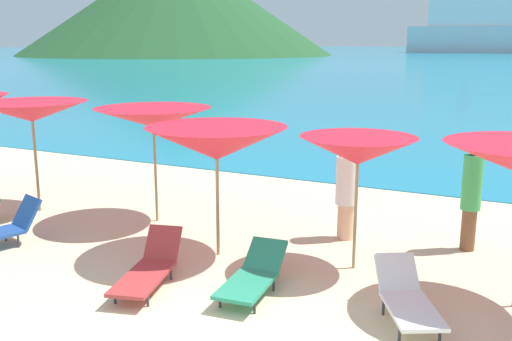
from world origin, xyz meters
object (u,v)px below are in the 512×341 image
lounge_chair_9 (149,268)px  cruise_ship (489,28)px  lounge_chair_5 (407,297)px  beachgoer_0 (471,193)px  umbrella_4 (358,151)px  beachgoer_1 (346,191)px  umbrella_1 (32,112)px  lounge_chair_6 (253,275)px  umbrella_3 (217,143)px  umbrella_2 (153,118)px

lounge_chair_9 → cruise_ship: bearing=78.6°
lounge_chair_5 → beachgoer_0: (0.37, 2.98, 0.65)m
umbrella_4 → lounge_chair_5: size_ratio=1.35×
umbrella_4 → lounge_chair_5: bearing=-51.9°
cruise_ship → umbrella_4: bearing=-92.0°
beachgoer_0 → beachgoer_1: size_ratio=1.09×
lounge_chair_5 → umbrella_1: bearing=140.5°
cruise_ship → umbrella_1: bearing=-93.9°
umbrella_4 → lounge_chair_6: 2.35m
umbrella_1 → umbrella_3: size_ratio=0.94×
umbrella_2 → beachgoer_0: size_ratio=1.30×
beachgoer_0 → beachgoer_1: 2.02m
umbrella_4 → umbrella_1: bearing=179.0°
umbrella_1 → beachgoer_0: 8.29m
umbrella_2 → umbrella_4: umbrella_2 is taller
umbrella_4 → lounge_chair_6: bearing=-123.0°
lounge_chair_6 → beachgoer_0: bearing=46.5°
umbrella_3 → lounge_chair_6: bearing=-42.6°
umbrella_2 → umbrella_4: (4.08, -0.62, -0.18)m
umbrella_1 → umbrella_4: (6.64, -0.12, -0.21)m
lounge_chair_5 → lounge_chair_6: bearing=154.3°
beachgoer_0 → lounge_chair_5: bearing=39.3°
umbrella_1 → beachgoer_1: (6.11, 1.12, -1.15)m
lounge_chair_6 → lounge_chair_9: lounge_chair_9 is taller
lounge_chair_6 → umbrella_2: bearing=140.6°
lounge_chair_6 → cruise_ship: 192.17m
lounge_chair_9 → beachgoer_1: size_ratio=1.03×
umbrella_1 → cruise_ship: bearing=92.4°
beachgoer_1 → lounge_chair_5: bearing=-17.2°
beachgoer_0 → lounge_chair_6: bearing=8.2°
lounge_chair_5 → lounge_chair_9: lounge_chair_9 is taller
lounge_chair_5 → lounge_chair_9: (-3.47, -0.52, -0.05)m
umbrella_4 → lounge_chair_6: (-0.96, -1.49, -1.55)m
beachgoer_0 → umbrella_3: bearing=-14.5°
lounge_chair_9 → beachgoer_0: beachgoer_0 is taller
umbrella_3 → umbrella_4: bearing=10.9°
umbrella_3 → lounge_chair_5: umbrella_3 is taller
umbrella_1 → umbrella_3: umbrella_1 is taller
umbrella_1 → beachgoer_1: bearing=10.4°
umbrella_3 → lounge_chair_6: umbrella_3 is taller
umbrella_1 → umbrella_2: bearing=11.0°
lounge_chair_6 → umbrella_4: bearing=51.6°
beachgoer_0 → umbrella_4: bearing=4.0°
umbrella_3 → beachgoer_0: 4.19m
umbrella_2 → beachgoer_0: (5.53, 0.98, -1.02)m
umbrella_2 → lounge_chair_5: 5.79m
lounge_chair_5 → beachgoer_1: (-1.62, 2.62, 0.55)m
umbrella_4 → beachgoer_1: size_ratio=1.22×
umbrella_3 → umbrella_1: bearing=173.3°
lounge_chair_6 → beachgoer_0: 3.97m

